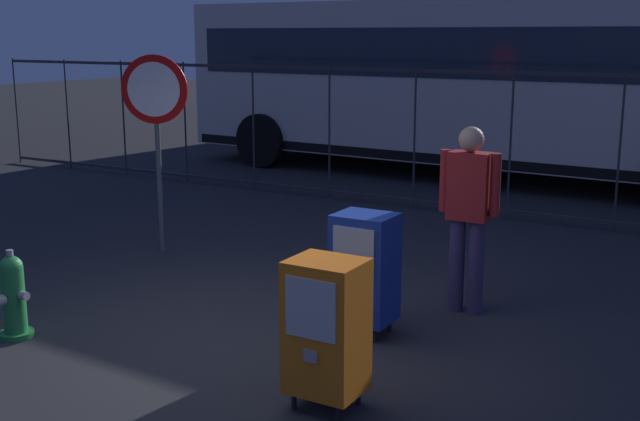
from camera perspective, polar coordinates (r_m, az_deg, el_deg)
name	(u,v)px	position (r m, az deg, el deg)	size (l,w,h in m)	color
ground_plane	(214,342)	(6.64, -7.56, -9.27)	(60.00, 60.00, 0.00)	#262628
fire_hydrant	(13,297)	(7.03, -21.00, -5.74)	(0.33, 0.32, 0.75)	#1E7238
newspaper_box_primary	(326,326)	(5.31, 0.46, -8.24)	(0.48, 0.42, 1.02)	black
newspaper_box_secondary	(365,268)	(6.60, 3.20, -4.07)	(0.48, 0.42, 1.02)	black
stop_sign	(156,112)	(9.13, -11.62, 6.88)	(0.71, 0.31, 2.23)	#4C4F54
pedestrian	(469,209)	(7.14, 10.52, 0.12)	(0.55, 0.22, 1.67)	#382D51
fence_barrier	(461,141)	(11.19, 10.00, 4.93)	(18.03, 0.04, 2.00)	#2D2D33
bus_near	(475,78)	(14.24, 10.95, 9.25)	(10.61, 3.17, 3.00)	beige
bus_far	(492,69)	(18.06, 12.15, 9.83)	(10.62, 3.25, 3.00)	#4C5156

